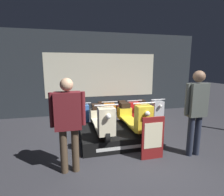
{
  "coord_description": "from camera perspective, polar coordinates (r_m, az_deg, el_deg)",
  "views": [
    {
      "loc": [
        -1.28,
        -2.92,
        1.91
      ],
      "look_at": [
        -0.06,
        2.1,
        0.96
      ],
      "focal_mm": 28.0,
      "sensor_mm": 36.0,
      "label": 1
    }
  ],
  "objects": [
    {
      "name": "ground_plane",
      "position": [
        3.72,
        9.14,
        -20.68
      ],
      "size": [
        30.0,
        30.0,
        0.0
      ],
      "primitive_type": "plane",
      "color": "#2D2D33"
    },
    {
      "name": "shop_wall_back",
      "position": [
        7.07,
        -3.27,
        7.83
      ],
      "size": [
        8.0,
        0.09,
        3.2
      ],
      "color": "#23282D",
      "rests_on": "ground_plane"
    },
    {
      "name": "display_platform",
      "position": [
        4.63,
        1.62,
        -11.88
      ],
      "size": [
        1.86,
        1.44,
        0.31
      ],
      "color": "black",
      "rests_on": "ground_plane"
    },
    {
      "name": "scooter_display_left",
      "position": [
        4.35,
        -3.58,
        -6.86
      ],
      "size": [
        0.5,
        1.79,
        0.82
      ],
      "color": "black",
      "rests_on": "display_platform"
    },
    {
      "name": "scooter_display_right",
      "position": [
        4.56,
        6.9,
        -6.08
      ],
      "size": [
        0.5,
        1.79,
        0.82
      ],
      "color": "black",
      "rests_on": "display_platform"
    },
    {
      "name": "scooter_backrow_0",
      "position": [
        6.1,
        -9.89,
        -4.99
      ],
      "size": [
        0.5,
        1.79,
        0.82
      ],
      "color": "black",
      "rests_on": "ground_plane"
    },
    {
      "name": "scooter_backrow_1",
      "position": [
        6.2,
        -2.14,
        -4.57
      ],
      "size": [
        0.5,
        1.79,
        0.82
      ],
      "color": "black",
      "rests_on": "ground_plane"
    },
    {
      "name": "scooter_backrow_2",
      "position": [
        6.42,
        5.21,
        -4.1
      ],
      "size": [
        0.5,
        1.79,
        0.82
      ],
      "color": "black",
      "rests_on": "ground_plane"
    },
    {
      "name": "scooter_backrow_3",
      "position": [
        6.73,
        11.98,
        -3.61
      ],
      "size": [
        0.5,
        1.79,
        0.82
      ],
      "color": "black",
      "rests_on": "ground_plane"
    },
    {
      "name": "person_left_browsing",
      "position": [
        3.15,
        -14.16,
        -6.29
      ],
      "size": [
        0.61,
        0.25,
        1.72
      ],
      "color": "#473828",
      "rests_on": "ground_plane"
    },
    {
      "name": "person_right_browsing",
      "position": [
        4.04,
        25.85,
        -2.65
      ],
      "size": [
        0.55,
        0.24,
        1.82
      ],
      "color": "#232838",
      "rests_on": "ground_plane"
    },
    {
      "name": "price_sign_board",
      "position": [
        3.76,
        13.17,
        -12.62
      ],
      "size": [
        0.48,
        0.04,
        0.91
      ],
      "color": "maroon",
      "rests_on": "ground_plane"
    }
  ]
}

